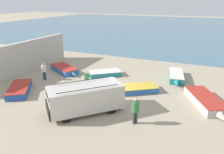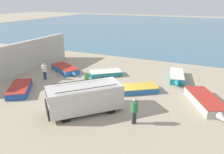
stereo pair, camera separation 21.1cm
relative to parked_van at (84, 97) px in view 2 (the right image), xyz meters
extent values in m
plane|color=tan|center=(0.18, 3.88, -1.11)|extent=(200.00, 200.00, 0.00)
cube|color=#477084|center=(0.18, 55.88, -1.11)|extent=(120.00, 80.00, 0.01)
cube|color=#BCB7AD|center=(-10.87, 4.88, 0.56)|extent=(0.50, 14.61, 3.36)
cube|color=beige|center=(0.02, 0.02, 0.02)|extent=(5.11, 5.20, 1.71)
cube|color=black|center=(-1.80, -1.88, -0.45)|extent=(1.48, 1.42, 0.77)
cube|color=#1E232D|center=(-1.75, -1.82, 0.52)|extent=(1.39, 1.34, 0.55)
cylinder|color=black|center=(-0.42, -1.78, -0.76)|extent=(0.65, 0.67, 0.71)
cylinder|color=black|center=(-1.76, -0.49, -0.76)|extent=(0.65, 0.67, 0.71)
cylinder|color=black|center=(1.80, 0.53, -0.76)|extent=(0.65, 0.67, 0.71)
cylinder|color=black|center=(0.46, 1.82, -0.76)|extent=(0.65, 0.67, 0.71)
cylinder|color=black|center=(0.62, -0.55, 0.99)|extent=(2.97, 3.09, 0.05)
cylinder|color=black|center=(-0.58, 0.59, 0.99)|extent=(2.97, 3.09, 0.05)
cube|color=#ADA89E|center=(7.83, 4.78, -0.81)|extent=(3.48, 4.67, 0.60)
cone|color=#ADA89E|center=(9.05, 2.40, -0.81)|extent=(0.95, 1.12, 0.57)
cube|color=#B22D23|center=(7.83, 4.78, -0.57)|extent=(1.47, 0.88, 0.05)
cube|color=#B22D23|center=(7.83, 4.78, -0.49)|extent=(3.52, 4.72, 0.04)
cube|color=#2D66AD|center=(-6.97, 7.13, -0.85)|extent=(4.19, 3.28, 0.53)
cone|color=#2D66AD|center=(-4.89, 6.00, -0.85)|extent=(0.99, 0.85, 0.50)
cube|color=#B22D23|center=(-6.97, 7.13, -0.65)|extent=(0.89, 1.42, 0.05)
cube|color=#B22D23|center=(-6.97, 7.13, -0.56)|extent=(4.23, 3.31, 0.04)
cube|color=#1E757F|center=(-2.15, 7.71, -0.87)|extent=(3.51, 3.23, 0.48)
cone|color=#1E757F|center=(-3.70, 6.50, -0.87)|extent=(0.84, 0.80, 0.45)
cube|color=silver|center=(-2.15, 7.71, -0.70)|extent=(1.05, 1.26, 0.05)
cube|color=silver|center=(-2.15, 7.71, -0.62)|extent=(3.54, 3.27, 0.04)
cube|color=#2D66AD|center=(2.37, 5.09, -0.88)|extent=(3.58, 3.23, 0.47)
cone|color=#2D66AD|center=(0.78, 3.95, -0.88)|extent=(0.84, 0.78, 0.45)
cube|color=gold|center=(2.37, 5.09, -0.71)|extent=(1.06, 1.36, 0.05)
cube|color=gold|center=(2.37, 5.09, -0.62)|extent=(3.62, 3.26, 0.04)
cube|color=#234CA3|center=(-7.06, 0.69, -0.85)|extent=(3.40, 3.90, 0.53)
cone|color=#234CA3|center=(-8.36, 2.52, -0.85)|extent=(0.88, 0.95, 0.51)
cube|color=#B22D23|center=(-7.06, 0.69, -0.65)|extent=(1.29, 1.00, 0.05)
cube|color=#B22D23|center=(-7.06, 0.69, -0.56)|extent=(3.44, 3.94, 0.04)
cube|color=#1E757F|center=(4.91, 9.83, -0.82)|extent=(2.01, 4.02, 0.58)
cone|color=#1E757F|center=(5.34, 7.53, -0.82)|extent=(0.70, 0.93, 0.55)
cube|color=silver|center=(4.91, 9.83, -0.60)|extent=(1.23, 0.42, 0.05)
cube|color=silver|center=(4.91, 9.83, -0.52)|extent=(2.03, 4.06, 0.04)
cylinder|color=#38383D|center=(-2.02, 3.68, -0.73)|extent=(0.14, 0.14, 0.77)
cylinder|color=#38383D|center=(-2.12, 3.81, -0.73)|extent=(0.14, 0.14, 0.77)
cylinder|color=#2D6B3D|center=(-2.07, 3.74, -0.04)|extent=(0.42, 0.42, 0.61)
sphere|color=#8C664C|center=(-2.07, 3.74, 0.37)|extent=(0.21, 0.21, 0.21)
cylinder|color=navy|center=(-7.18, 4.22, -0.69)|extent=(0.16, 0.16, 0.84)
cylinder|color=navy|center=(-7.25, 4.06, -0.69)|extent=(0.16, 0.16, 0.84)
cylinder|color=silver|center=(-7.22, 4.14, 0.06)|extent=(0.45, 0.45, 0.66)
sphere|color=tan|center=(-7.22, 4.14, 0.50)|extent=(0.23, 0.23, 0.23)
cylinder|color=#38383D|center=(3.69, -0.13, -0.67)|extent=(0.17, 0.17, 0.88)
cylinder|color=#38383D|center=(3.81, 0.01, -0.67)|extent=(0.17, 0.17, 0.88)
cylinder|color=#2D6B3D|center=(3.75, -0.06, 0.12)|extent=(0.48, 0.48, 0.70)
sphere|color=tan|center=(3.75, -0.06, 0.58)|extent=(0.24, 0.24, 0.24)
camera|label=1|loc=(7.44, -12.08, 6.56)|focal=35.00mm
camera|label=2|loc=(7.63, -11.99, 6.56)|focal=35.00mm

